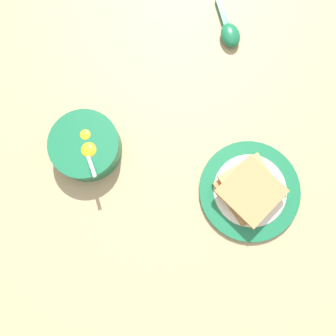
{
  "coord_description": "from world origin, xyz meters",
  "views": [
    {
      "loc": [
        -0.29,
        -0.05,
        0.7
      ],
      "look_at": [
        -0.18,
        -0.02,
        0.02
      ],
      "focal_mm": 35.0,
      "sensor_mm": 36.0,
      "label": 1
    }
  ],
  "objects_px": {
    "egg_bowl": "(86,146)",
    "toast_sandwich": "(250,190)",
    "soup_spoon": "(229,32)",
    "toast_plate": "(249,191)"
  },
  "relations": [
    {
      "from": "toast_plate",
      "to": "toast_sandwich",
      "type": "distance_m",
      "value": 0.03
    },
    {
      "from": "soup_spoon",
      "to": "toast_sandwich",
      "type": "bearing_deg",
      "value": -160.1
    },
    {
      "from": "toast_plate",
      "to": "soup_spoon",
      "type": "xyz_separation_m",
      "value": [
        0.34,
        0.13,
        0.01
      ]
    },
    {
      "from": "toast_sandwich",
      "to": "soup_spoon",
      "type": "height_order",
      "value": "toast_sandwich"
    },
    {
      "from": "egg_bowl",
      "to": "toast_sandwich",
      "type": "distance_m",
      "value": 0.36
    },
    {
      "from": "toast_sandwich",
      "to": "soup_spoon",
      "type": "bearing_deg",
      "value": 19.9
    },
    {
      "from": "egg_bowl",
      "to": "toast_plate",
      "type": "distance_m",
      "value": 0.36
    },
    {
      "from": "toast_sandwich",
      "to": "soup_spoon",
      "type": "relative_size",
      "value": 1.25
    },
    {
      "from": "soup_spoon",
      "to": "egg_bowl",
      "type": "bearing_deg",
      "value": 146.39
    },
    {
      "from": "toast_plate",
      "to": "toast_sandwich",
      "type": "relative_size",
      "value": 1.38
    }
  ]
}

